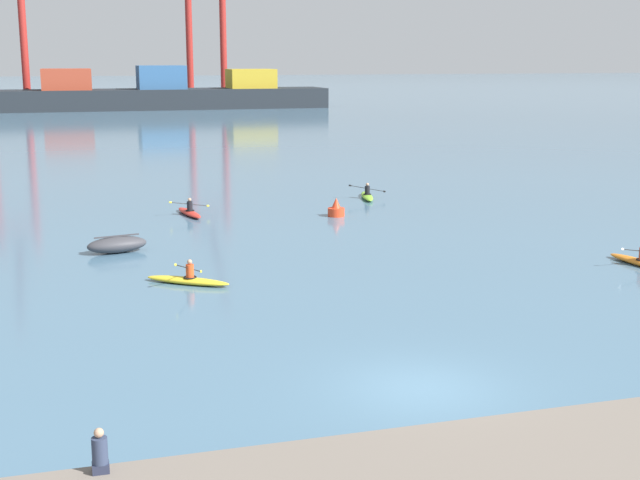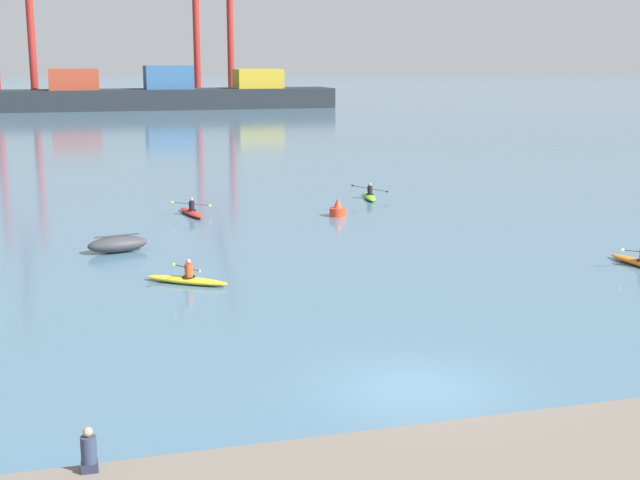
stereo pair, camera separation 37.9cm
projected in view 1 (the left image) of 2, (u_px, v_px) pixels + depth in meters
The scene contains 10 objects.
ground_plane at pixel (421, 388), 22.22m from camera, with size 800.00×800.00×0.00m, color #476B84.
container_barge at pixel (161, 94), 142.62m from camera, with size 54.44×9.40×7.03m.
gantry_crane_west at pixel (2, 5), 138.45m from camera, with size 7.03×20.41×33.56m.
gantry_crane_west_mid at pixel (206, 9), 155.16m from camera, with size 7.38×20.32×35.15m.
capsized_dinghy at pixel (117, 245), 37.64m from camera, with size 2.76×1.59×0.76m.
channel_buoy at pixel (336, 210), 46.27m from camera, with size 0.90×0.90×1.00m.
kayak_lime at pixel (367, 196), 52.16m from camera, with size 2.21×3.45×0.95m.
kayak_yellow at pixel (188, 280), 32.43m from camera, with size 3.11×2.47×1.05m.
kayak_red at pixel (189, 212), 46.61m from camera, with size 2.24×3.45×0.95m.
seated_onlooker at pixel (100, 453), 16.45m from camera, with size 0.32×0.30×0.90m.
Camera 1 is at (-8.43, -19.37, 8.29)m, focal length 48.80 mm.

